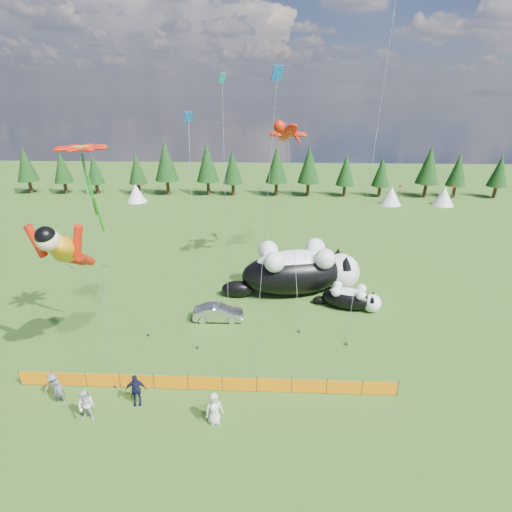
{
  "coord_description": "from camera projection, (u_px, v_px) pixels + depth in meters",
  "views": [
    {
      "loc": [
        3.77,
        -21.43,
        16.05
      ],
      "look_at": [
        2.65,
        4.0,
        5.66
      ],
      "focal_mm": 28.0,
      "sensor_mm": 36.0,
      "label": 1
    }
  ],
  "objects": [
    {
      "name": "festival_tents",
      "position": [
        320.0,
        195.0,
        62.06
      ],
      "size": [
        50.0,
        3.2,
        2.8
      ],
      "primitive_type": null,
      "color": "white",
      "rests_on": "ground"
    },
    {
      "name": "gecko_kite",
      "position": [
        288.0,
        133.0,
        34.66
      ],
      "size": [
        4.75,
        15.18,
        17.14
      ],
      "color": "red",
      "rests_on": "ground"
    },
    {
      "name": "diamond_kite_a",
      "position": [
        189.0,
        128.0,
        27.2
      ],
      "size": [
        1.52,
        6.46,
        15.79
      ],
      "color": "#0B5FB3",
      "rests_on": "ground"
    },
    {
      "name": "ground",
      "position": [
        213.0,
        359.0,
        26.04
      ],
      "size": [
        160.0,
        160.0,
        0.0
      ],
      "primitive_type": "plane",
      "color": "#15380A",
      "rests_on": "ground"
    },
    {
      "name": "spectator_a",
      "position": [
        59.0,
        392.0,
        22.01
      ],
      "size": [
        0.64,
        0.5,
        1.53
      ],
      "primitive_type": "imported",
      "rotation": [
        0.0,
        0.0,
        0.27
      ],
      "color": "slate",
      "rests_on": "ground"
    },
    {
      "name": "spectator_e",
      "position": [
        214.0,
        409.0,
        20.62
      ],
      "size": [
        1.07,
        0.91,
        1.86
      ],
      "primitive_type": "imported",
      "rotation": [
        0.0,
        0.0,
        0.42
      ],
      "color": "silver",
      "rests_on": "ground"
    },
    {
      "name": "diamond_kite_c",
      "position": [
        275.0,
        102.0,
        17.98
      ],
      "size": [
        1.67,
        0.92,
        17.56
      ],
      "color": "#0B5FB3",
      "rests_on": "ground"
    },
    {
      "name": "spectator_c",
      "position": [
        136.0,
        390.0,
        21.89
      ],
      "size": [
        1.22,
        0.77,
        1.93
      ],
      "primitive_type": "imported",
      "rotation": [
        0.0,
        0.0,
        0.18
      ],
      "color": "#141739",
      "rests_on": "ground"
    },
    {
      "name": "cat_small",
      "position": [
        351.0,
        298.0,
        31.82
      ],
      "size": [
        5.35,
        2.88,
        1.96
      ],
      "rotation": [
        0.0,
        0.0,
        -0.26
      ],
      "color": "black",
      "rests_on": "ground"
    },
    {
      "name": "safety_fence",
      "position": [
        205.0,
        383.0,
        23.07
      ],
      "size": [
        22.06,
        0.06,
        1.1
      ],
      "color": "#262626",
      "rests_on": "ground"
    },
    {
      "name": "diamond_kite_d",
      "position": [
        222.0,
        90.0,
        30.5
      ],
      "size": [
        1.35,
        7.31,
        18.46
      ],
      "color": "#0B877F",
      "rests_on": "ground"
    },
    {
      "name": "spectator_b",
      "position": [
        86.0,
        406.0,
        20.77
      ],
      "size": [
        0.99,
        0.66,
        1.91
      ],
      "primitive_type": "imported",
      "rotation": [
        0.0,
        0.0,
        -0.12
      ],
      "color": "silver",
      "rests_on": "ground"
    },
    {
      "name": "tree_line",
      "position": [
        251.0,
        172.0,
        66.15
      ],
      "size": [
        90.0,
        4.0,
        8.0
      ],
      "primitive_type": null,
      "color": "black",
      "rests_on": "ground"
    },
    {
      "name": "spectator_d",
      "position": [
        54.0,
        386.0,
        22.44
      ],
      "size": [
        1.07,
        0.6,
        1.6
      ],
      "primitive_type": "imported",
      "rotation": [
        0.0,
        0.0,
        0.07
      ],
      "color": "slate",
      "rests_on": "ground"
    },
    {
      "name": "flower_kite",
      "position": [
        82.0,
        151.0,
        22.1
      ],
      "size": [
        3.61,
        5.67,
        13.74
      ],
      "color": "red",
      "rests_on": "ground"
    },
    {
      "name": "superhero_kite",
      "position": [
        65.0,
        250.0,
        22.48
      ],
      "size": [
        6.06,
        6.61,
        10.66
      ],
      "color": "orange",
      "rests_on": "ground"
    },
    {
      "name": "car",
      "position": [
        218.0,
        313.0,
        30.25
      ],
      "size": [
        3.8,
        1.4,
        1.24
      ],
      "primitive_type": "imported",
      "rotation": [
        0.0,
        0.0,
        1.59
      ],
      "color": "silver",
      "rests_on": "ground"
    },
    {
      "name": "cat_large",
      "position": [
        300.0,
        270.0,
        34.09
      ],
      "size": [
        11.98,
        6.03,
        4.36
      ],
      "rotation": [
        0.0,
        0.0,
        0.21
      ],
      "color": "black",
      "rests_on": "ground"
    }
  ]
}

